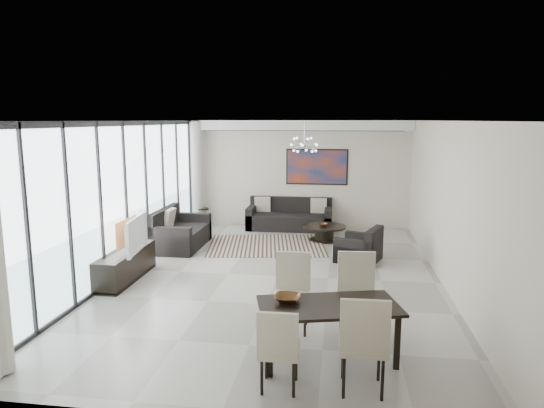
% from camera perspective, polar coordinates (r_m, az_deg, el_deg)
% --- Properties ---
extents(room_shell, '(6.00, 9.00, 2.90)m').
position_cam_1_polar(room_shell, '(8.87, 3.61, 0.34)').
color(room_shell, '#A8A39B').
rests_on(room_shell, ground).
extents(window_wall, '(0.37, 8.95, 2.90)m').
position_cam_1_polar(window_wall, '(9.69, -16.34, 0.88)').
color(window_wall, white).
rests_on(window_wall, floor).
extents(soffit, '(5.98, 0.40, 0.26)m').
position_cam_1_polar(soffit, '(13.07, 3.12, 9.23)').
color(soffit, white).
rests_on(soffit, room_shell).
extents(painting, '(1.68, 0.04, 0.98)m').
position_cam_1_polar(painting, '(13.26, 5.30, 4.36)').
color(painting, '#A43816').
rests_on(painting, room_shell).
extents(chandelier, '(0.66, 0.66, 0.71)m').
position_cam_1_polar(chandelier, '(11.26, 3.83, 6.98)').
color(chandelier, silver).
rests_on(chandelier, room_shell).
extents(rug, '(2.99, 2.46, 0.01)m').
position_cam_1_polar(rug, '(11.45, -0.61, -4.85)').
color(rug, black).
rests_on(rug, floor).
extents(coffee_table, '(1.05, 1.05, 0.37)m').
position_cam_1_polar(coffee_table, '(11.93, 6.18, -3.30)').
color(coffee_table, black).
rests_on(coffee_table, floor).
extents(bowl_coffee, '(0.25, 0.25, 0.07)m').
position_cam_1_polar(bowl_coffee, '(11.85, 6.06, -2.44)').
color(bowl_coffee, brown).
rests_on(bowl_coffee, coffee_table).
extents(sofa_main, '(2.26, 0.92, 0.82)m').
position_cam_1_polar(sofa_main, '(13.13, 2.09, -1.72)').
color(sofa_main, black).
rests_on(sofa_main, floor).
extents(loveseat, '(1.00, 1.78, 0.89)m').
position_cam_1_polar(loveseat, '(11.46, -10.95, -3.49)').
color(loveseat, black).
rests_on(loveseat, floor).
extents(armchair, '(1.06, 1.08, 0.72)m').
position_cam_1_polar(armchair, '(10.32, 10.33, -5.27)').
color(armchair, black).
rests_on(armchair, floor).
extents(side_table, '(0.36, 0.36, 0.49)m').
position_cam_1_polar(side_table, '(13.66, -8.18, -1.16)').
color(side_table, black).
rests_on(side_table, floor).
extents(tv_console, '(0.49, 1.75, 0.55)m').
position_cam_1_polar(tv_console, '(9.39, -16.93, -6.91)').
color(tv_console, black).
rests_on(tv_console, floor).
extents(television, '(0.27, 1.12, 0.64)m').
position_cam_1_polar(television, '(9.15, -16.28, -3.47)').
color(television, gray).
rests_on(television, tv_console).
extents(dining_table, '(1.86, 1.25, 0.71)m').
position_cam_1_polar(dining_table, '(6.07, 6.67, -12.43)').
color(dining_table, black).
rests_on(dining_table, floor).
extents(dining_chair_sw, '(0.44, 0.44, 0.95)m').
position_cam_1_polar(dining_chair_sw, '(5.39, 0.77, -16.26)').
color(dining_chair_sw, beige).
rests_on(dining_chair_sw, floor).
extents(dining_chair_se, '(0.52, 0.52, 1.12)m').
position_cam_1_polar(dining_chair_se, '(5.38, 10.74, -15.27)').
color(dining_chair_se, beige).
rests_on(dining_chair_se, floor).
extents(dining_chair_nw, '(0.51, 0.51, 1.08)m').
position_cam_1_polar(dining_chair_nw, '(6.92, 2.43, -9.52)').
color(dining_chair_nw, beige).
rests_on(dining_chair_nw, floor).
extents(dining_chair_ne, '(0.56, 0.56, 1.12)m').
position_cam_1_polar(dining_chair_ne, '(6.86, 9.95, -9.59)').
color(dining_chair_ne, beige).
rests_on(dining_chair_ne, floor).
extents(bowl_dining, '(0.34, 0.34, 0.08)m').
position_cam_1_polar(bowl_dining, '(6.08, 1.83, -11.03)').
color(bowl_dining, brown).
rests_on(bowl_dining, dining_table).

